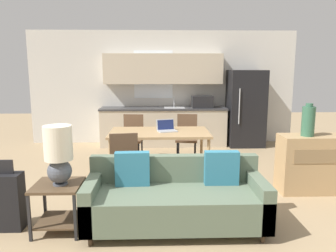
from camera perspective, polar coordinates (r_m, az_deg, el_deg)
name	(u,v)px	position (r m, az deg, el deg)	size (l,w,h in m)	color
ground_plane	(171,233)	(3.83, 0.50, -18.18)	(20.00, 20.00, 0.00)	#9E8460
wall_back	(163,87)	(8.02, -0.88, 6.74)	(6.40, 0.07, 2.70)	silver
kitchen_counter	(164,110)	(7.77, -0.67, 2.85)	(2.96, 0.65, 2.15)	beige
refrigerator	(245,108)	(7.92, 13.34, 3.03)	(0.82, 0.77, 1.77)	black
dining_table	(159,135)	(5.61, -1.50, -1.53)	(1.69, 0.96, 0.75)	tan
couch	(175,198)	(3.86, 1.30, -12.48)	(2.01, 0.80, 0.86)	#3D2D1E
side_table	(58,199)	(3.94, -18.55, -11.97)	(0.52, 0.52, 0.55)	brown
table_lamp	(59,153)	(3.76, -18.52, -4.48)	(0.31, 0.31, 0.66)	#4C515B
credenza	(317,164)	(5.33, 24.56, -5.98)	(1.12, 0.44, 0.85)	tan
vase	(308,121)	(5.09, 23.23, 0.83)	(0.18, 0.18, 0.47)	#336047
dining_chair_far_left	(132,136)	(6.53, -6.21, -1.69)	(0.47, 0.47, 0.91)	brown
dining_chair_far_right	(187,135)	(6.53, 3.30, -1.63)	(0.47, 0.47, 0.91)	brown
dining_chair_near_left	(124,159)	(4.87, -7.71, -5.77)	(0.48, 0.48, 0.91)	brown
laptop	(166,128)	(5.63, -0.27, -0.40)	(0.38, 0.34, 0.20)	#B7BABC
suitcase	(6,201)	(4.21, -26.43, -11.62)	(0.38, 0.22, 0.81)	black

